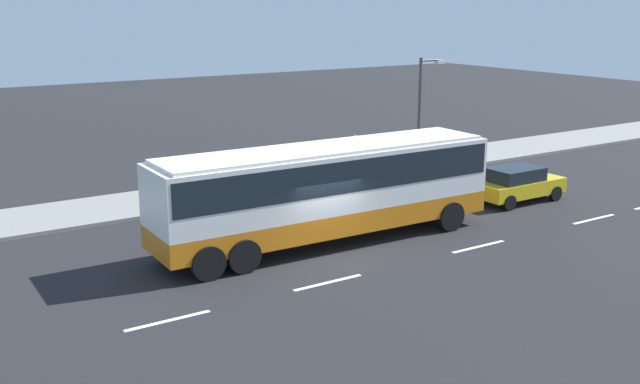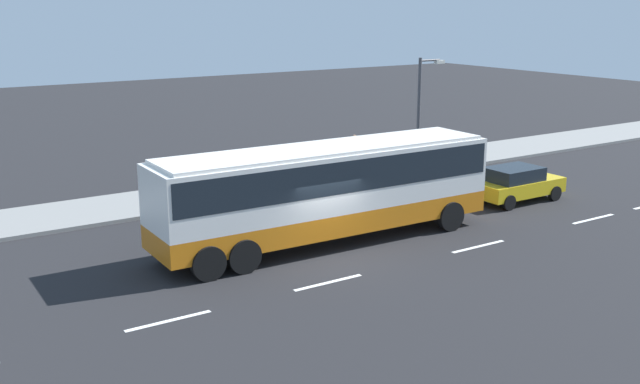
{
  "view_description": "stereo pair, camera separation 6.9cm",
  "coord_description": "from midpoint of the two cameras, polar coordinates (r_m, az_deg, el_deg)",
  "views": [
    {
      "loc": [
        -13.0,
        -19.48,
        8.16
      ],
      "look_at": [
        0.29,
        0.98,
        1.95
      ],
      "focal_mm": 41.71,
      "sensor_mm": 36.0,
      "label": 1
    },
    {
      "loc": [
        -13.05,
        -19.44,
        8.16
      ],
      "look_at": [
        0.29,
        0.98,
        1.95
      ],
      "focal_mm": 41.71,
      "sensor_mm": 36.0,
      "label": 2
    }
  ],
  "objects": [
    {
      "name": "sidewalk_curb",
      "position": [
        32.8,
        -8.7,
        -0.16
      ],
      "size": [
        80.0,
        4.0,
        0.15
      ],
      "primitive_type": "cube",
      "color": "gray",
      "rests_on": "ground_plane"
    },
    {
      "name": "lane_centreline",
      "position": [
        22.77,
        1.56,
        -6.72
      ],
      "size": [
        34.69,
        0.16,
        0.01
      ],
      "color": "white",
      "rests_on": "ground_plane"
    },
    {
      "name": "pedestrian_near_curb",
      "position": [
        37.0,
        2.6,
        3.31
      ],
      "size": [
        0.32,
        0.32,
        1.7
      ],
      "rotation": [
        0.0,
        0.0,
        0.61
      ],
      "color": "#38334C",
      "rests_on": "sidewalk_curb"
    },
    {
      "name": "coach_bus",
      "position": [
        25.61,
        0.44,
        0.65
      ],
      "size": [
        12.51,
        3.01,
        3.42
      ],
      "rotation": [
        0.0,
        0.0,
        -0.02
      ],
      "color": "orange",
      "rests_on": "ground_plane"
    },
    {
      "name": "ground_plane",
      "position": [
        24.8,
        0.59,
        -4.94
      ],
      "size": [
        120.0,
        120.0,
        0.0
      ],
      "primitive_type": "plane",
      "color": "black"
    },
    {
      "name": "street_lamp",
      "position": [
        36.43,
        7.75,
        6.59
      ],
      "size": [
        1.54,
        0.24,
        5.51
      ],
      "color": "#47474C",
      "rests_on": "sidewalk_curb"
    },
    {
      "name": "car_yellow_taxi",
      "position": [
        32.42,
        14.78,
        0.66
      ],
      "size": [
        4.09,
        1.85,
        1.5
      ],
      "rotation": [
        0.0,
        0.0,
        0.0
      ],
      "color": "gold",
      "rests_on": "ground_plane"
    }
  ]
}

